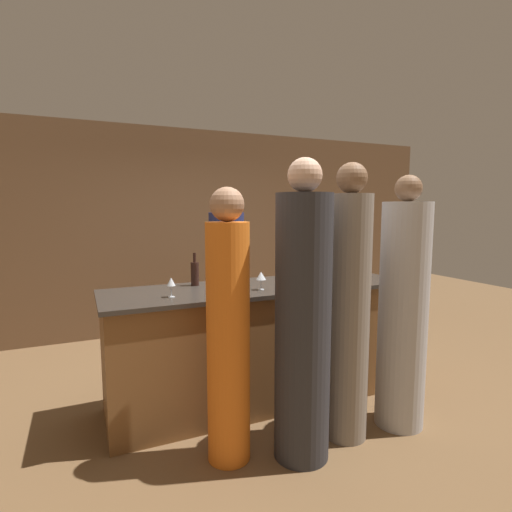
{
  "coord_description": "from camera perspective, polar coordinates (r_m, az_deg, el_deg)",
  "views": [
    {
      "loc": [
        -1.43,
        -3.13,
        1.71
      ],
      "look_at": [
        0.0,
        0.1,
        1.29
      ],
      "focal_mm": 28.0,
      "sensor_mm": 36.0,
      "label": 1
    }
  ],
  "objects": [
    {
      "name": "wine_glass_0",
      "position": [
        3.1,
        -12.03,
        -3.71
      ],
      "size": [
        0.07,
        0.07,
        0.15
      ],
      "color": "silver",
      "rests_on": "bar_counter"
    },
    {
      "name": "guest_2",
      "position": [
        2.71,
        -4.0,
        -11.0
      ],
      "size": [
        0.29,
        0.29,
        1.85
      ],
      "color": "orange",
      "rests_on": "ground_plane"
    },
    {
      "name": "wine_bottle_1",
      "position": [
        3.53,
        -8.74,
        -2.42
      ],
      "size": [
        0.07,
        0.07,
        0.29
      ],
      "color": "black",
      "rests_on": "bar_counter"
    },
    {
      "name": "bar_counter",
      "position": [
        3.64,
        0.63,
        -12.28
      ],
      "size": [
        2.69,
        0.8,
        1.04
      ],
      "color": "brown",
      "rests_on": "ground_plane"
    },
    {
      "name": "wine_glass_2",
      "position": [
        3.55,
        12.63,
        -1.96
      ],
      "size": [
        0.08,
        0.08,
        0.18
      ],
      "color": "silver",
      "rests_on": "bar_counter"
    },
    {
      "name": "guest_0",
      "position": [
        2.73,
        6.7,
        -9.44
      ],
      "size": [
        0.38,
        0.38,
        2.04
      ],
      "color": "#2D2D33",
      "rests_on": "ground_plane"
    },
    {
      "name": "guest_1",
      "position": [
        3.33,
        20.25,
        -7.54
      ],
      "size": [
        0.37,
        0.37,
        1.96
      ],
      "color": "#B2B2B7",
      "rests_on": "ground_plane"
    },
    {
      "name": "ground_plane",
      "position": [
        3.84,
        0.62,
        -19.66
      ],
      "size": [
        14.0,
        14.0,
        0.0
      ],
      "primitive_type": "plane",
      "color": "brown"
    },
    {
      "name": "guest_3",
      "position": [
        3.03,
        13.03,
        -7.68
      ],
      "size": [
        0.31,
        0.31,
        2.04
      ],
      "color": "gray",
      "rests_on": "ground_plane"
    },
    {
      "name": "wine_bottle_0",
      "position": [
        4.28,
        13.27,
        -0.98
      ],
      "size": [
        0.08,
        0.08,
        0.27
      ],
      "color": "black",
      "rests_on": "bar_counter"
    },
    {
      "name": "wine_glass_1",
      "position": [
        3.3,
        6.52,
        -2.8
      ],
      "size": [
        0.07,
        0.07,
        0.16
      ],
      "color": "silver",
      "rests_on": "bar_counter"
    },
    {
      "name": "wine_glass_3",
      "position": [
        3.3,
        0.72,
        -2.9
      ],
      "size": [
        0.08,
        0.08,
        0.15
      ],
      "color": "silver",
      "rests_on": "bar_counter"
    },
    {
      "name": "back_wall",
      "position": [
        5.72,
        -9.42,
        3.58
      ],
      "size": [
        8.0,
        0.06,
        2.8
      ],
      "color": "brown",
      "rests_on": "ground_plane"
    },
    {
      "name": "bartender",
      "position": [
        4.33,
        -4.13,
        -4.29
      ],
      "size": [
        0.37,
        0.37,
        1.9
      ],
      "rotation": [
        0.0,
        0.0,
        3.14
      ],
      "color": "#1E234C",
      "rests_on": "ground_plane"
    },
    {
      "name": "ice_bucket",
      "position": [
        4.05,
        12.31,
        -1.63
      ],
      "size": [
        0.19,
        0.19,
        0.18
      ],
      "color": "silver",
      "rests_on": "bar_counter"
    }
  ]
}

